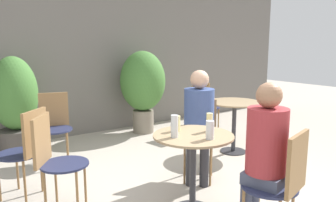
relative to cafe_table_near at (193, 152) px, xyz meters
name	(u,v)px	position (x,y,z in m)	size (l,w,h in m)	color
storefront_wall	(71,47)	(-0.01, 3.19, 0.93)	(10.00, 0.06, 3.00)	slate
cafe_table_near	(193,152)	(0.00, 0.00, 0.00)	(0.73, 0.73, 0.74)	#2D2D33
cafe_table_far	(234,113)	(1.57, 1.00, 0.01)	(0.77, 0.77, 0.74)	#2D2D33
bistro_chair_0	(283,178)	(0.22, -0.79, -0.02)	(0.46, 0.47, 0.91)	#232847
bistro_chair_1	(199,131)	(0.58, 0.59, -0.02)	(0.50, 0.50, 0.91)	#232847
bistro_chair_2	(27,145)	(-1.18, 1.16, -0.02)	(0.50, 0.50, 0.91)	#232847
bistro_chair_3	(53,154)	(-1.04, 0.74, -0.02)	(0.50, 0.49, 0.91)	#232847
bistro_chair_4	(204,103)	(1.87, 2.00, -0.02)	(0.46, 0.44, 0.91)	#232847
bistro_chair_5	(54,121)	(-0.65, 2.08, -0.02)	(0.46, 0.47, 0.91)	#232847
seated_person_0	(265,148)	(0.18, -0.65, 0.18)	(0.34, 0.36, 1.26)	#42475B
seated_person_1	(199,117)	(0.47, 0.48, 0.18)	(0.42, 0.42, 1.27)	#2D2D33
beer_glass_0	(174,126)	(-0.19, 0.03, 0.27)	(0.06, 0.06, 0.20)	silver
beer_glass_1	(210,130)	(0.03, -0.19, 0.25)	(0.07, 0.07, 0.16)	silver
beer_glass_2	(209,122)	(0.19, 0.00, 0.25)	(0.06, 0.06, 0.17)	beige
beer_glass_3	(177,123)	(-0.04, 0.19, 0.24)	(0.06, 0.06, 0.14)	beige
potted_plant_0	(15,102)	(-1.00, 2.72, 0.17)	(0.63, 0.63, 1.38)	#47423D
potted_plant_1	(143,84)	(1.05, 2.68, 0.29)	(0.79, 0.79, 1.43)	slate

